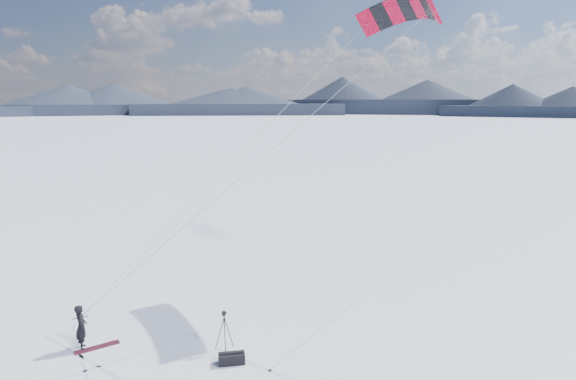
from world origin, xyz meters
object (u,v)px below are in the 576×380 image
object	(u,v)px
snowkiter	(83,348)
tripod	(224,325)
gear_bag_a	(232,358)
snowboard	(97,347)

from	to	relation	value
snowkiter	tripod	xyz separation A→B (m)	(4.85, -1.78, 0.95)
snowkiter	gear_bag_a	xyz separation A→B (m)	(4.90, -2.73, 0.18)
snowkiter	snowboard	world-z (taller)	snowkiter
snowboard	snowkiter	bearing A→B (deg)	149.47
snowboard	tripod	bearing A→B (deg)	-35.84
gear_bag_a	snowboard	bearing A→B (deg)	158.38
snowkiter	gear_bag_a	size ratio (longest dim) A/B	1.74
snowboard	gear_bag_a	xyz separation A→B (m)	(4.41, -2.59, 0.16)
snowboard	gear_bag_a	bearing A→B (deg)	-45.61
snowkiter	tripod	bearing A→B (deg)	-120.99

